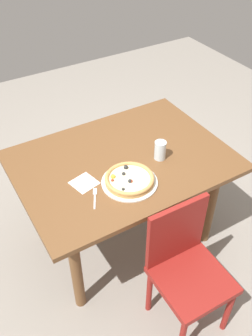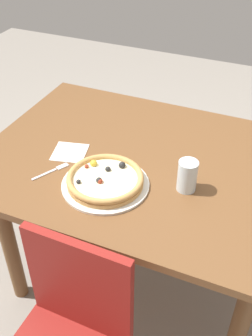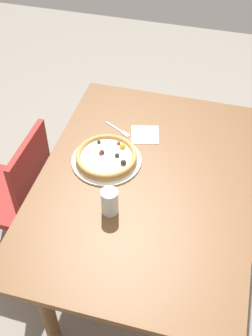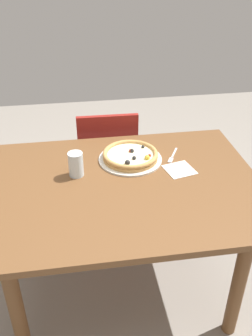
# 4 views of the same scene
# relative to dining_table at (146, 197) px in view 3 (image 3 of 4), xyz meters

# --- Properties ---
(ground_plane) EXTENTS (6.00, 6.00, 0.00)m
(ground_plane) POSITION_rel_dining_table_xyz_m (0.00, 0.00, -0.66)
(ground_plane) COLOR gray
(dining_table) EXTENTS (1.37, 1.00, 0.77)m
(dining_table) POSITION_rel_dining_table_xyz_m (0.00, 0.00, 0.00)
(dining_table) COLOR brown
(dining_table) RESTS_ON ground
(chair_near) EXTENTS (0.41, 0.41, 0.87)m
(chair_near) POSITION_rel_dining_table_xyz_m (0.00, -0.71, -0.19)
(chair_near) COLOR maroon
(chair_near) RESTS_ON ground
(plate) EXTENTS (0.34, 0.34, 0.01)m
(plate) POSITION_rel_dining_table_xyz_m (-0.08, -0.22, 0.12)
(plate) COLOR silver
(plate) RESTS_ON dining_table
(pizza) EXTENTS (0.30, 0.30, 0.05)m
(pizza) POSITION_rel_dining_table_xyz_m (-0.08, -0.22, 0.14)
(pizza) COLOR tan
(pizza) RESTS_ON plate
(fork) EXTENTS (0.09, 0.15, 0.00)m
(fork) POSITION_rel_dining_table_xyz_m (-0.31, -0.22, 0.11)
(fork) COLOR silver
(fork) RESTS_ON dining_table
(drinking_glass) EXTENTS (0.07, 0.07, 0.13)m
(drinking_glass) POSITION_rel_dining_table_xyz_m (0.21, -0.11, 0.17)
(drinking_glass) COLOR silver
(drinking_glass) RESTS_ON dining_table
(napkin) EXTENTS (0.17, 0.17, 0.00)m
(napkin) POSITION_rel_dining_table_xyz_m (-0.31, -0.08, 0.11)
(napkin) COLOR white
(napkin) RESTS_ON dining_table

